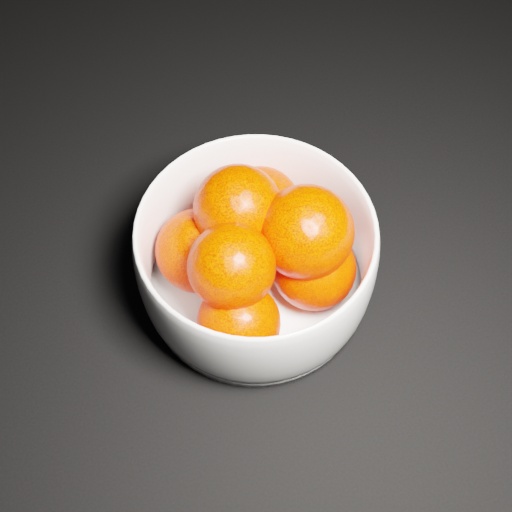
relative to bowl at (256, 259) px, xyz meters
name	(u,v)px	position (x,y,z in m)	size (l,w,h in m)	color
bowl	(256,259)	(0.00, 0.00, 0.00)	(0.19, 0.19, 0.09)	white
orange_pile	(257,247)	(0.00, 0.00, 0.01)	(0.15, 0.16, 0.11)	#FE2300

